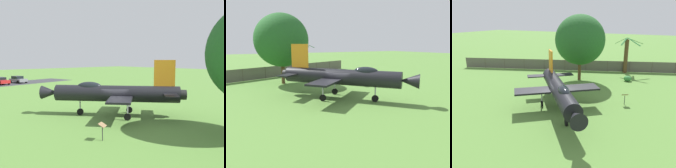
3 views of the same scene
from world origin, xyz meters
The scene contains 7 objects.
ground_plane centered at (0.00, 0.00, 0.00)m, with size 200.00×200.00×0.00m, color #568438.
display_jet centered at (-0.23, 0.28, 2.09)m, with size 10.11×11.34×5.03m.
shade_tree centered at (2.38, -10.49, 5.48)m, with size 6.71×6.38×8.80m.
palm_tree centered at (-2.40, -17.52, 2.73)m, with size 4.01×3.72×5.43m.
perimeter_fence centered at (5.12, -15.24, 0.92)m, with size 35.57×12.83×1.74m.
shrub_near_fence centered at (-3.77, -12.85, 0.36)m, with size 1.04×0.97×0.73m.
info_plaque centered at (-5.27, -4.15, 0.85)m, with size 0.72×0.63×1.14m.
Camera 3 is at (-9.26, 16.98, 8.42)m, focal length 35.48 mm.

